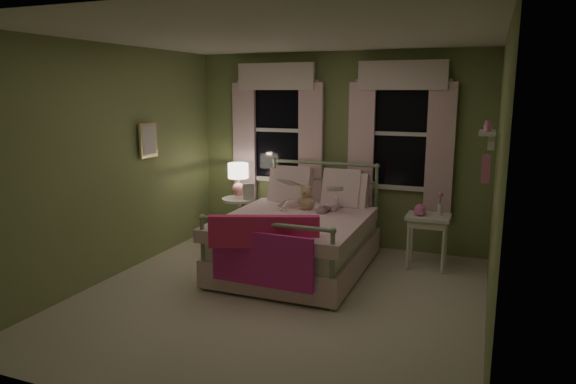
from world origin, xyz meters
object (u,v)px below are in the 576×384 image
at_px(table_lamp, 238,176).
at_px(nightstand_right, 428,223).
at_px(child_left, 290,182).
at_px(bed, 299,238).
at_px(child_right, 332,190).
at_px(teddy_bear, 306,200).
at_px(nightstand_left, 239,215).

distance_m(table_lamp, nightstand_right, 2.56).
bearing_deg(nightstand_right, child_left, -174.45).
bearing_deg(bed, child_right, 56.40).
relative_size(child_right, teddy_bear, 2.14).
bearing_deg(child_left, nightstand_left, -20.69).
bearing_deg(bed, table_lamp, 150.03).
distance_m(bed, table_lamp, 1.41).
bearing_deg(nightstand_left, nightstand_right, -1.28).
height_order(child_left, teddy_bear, child_left).
xyz_separation_m(bed, nightstand_right, (1.41, 0.59, 0.17)).
height_order(child_left, table_lamp, child_left).
distance_m(teddy_bear, nightstand_right, 1.47).
distance_m(nightstand_left, nightstand_right, 2.53).
height_order(child_right, table_lamp, child_right).
height_order(child_right, teddy_bear, child_right).
xyz_separation_m(bed, child_right, (0.28, 0.42, 0.52)).
bearing_deg(teddy_bear, child_right, 29.50).
distance_m(nightstand_left, table_lamp, 0.54).
height_order(teddy_bear, nightstand_right, teddy_bear).
bearing_deg(table_lamp, nightstand_left, 0.00).
distance_m(child_left, child_right, 0.56).
relative_size(child_left, child_right, 1.17).
height_order(bed, table_lamp, bed).
bearing_deg(nightstand_left, bed, -29.97).
distance_m(bed, child_right, 0.73).
bearing_deg(table_lamp, teddy_bear, -18.80).
bearing_deg(nightstand_left, table_lamp, 180.00).
distance_m(bed, child_left, 0.77).
height_order(nightstand_left, nightstand_right, same).
relative_size(teddy_bear, nightstand_right, 0.49).
distance_m(teddy_bear, table_lamp, 1.19).
bearing_deg(child_left, nightstand_right, 179.69).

